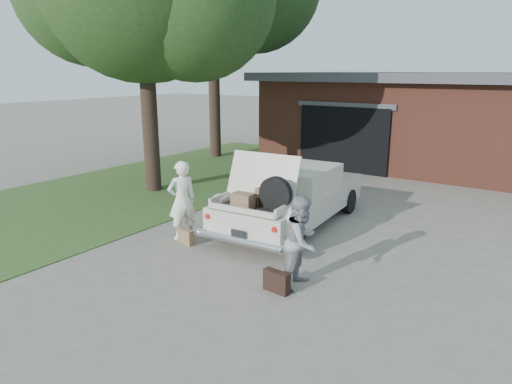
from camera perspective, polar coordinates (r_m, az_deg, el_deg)
The scene contains 8 objects.
ground at distance 8.72m, azimuth -2.27°, elevation -7.85°, with size 90.00×90.00×0.00m, color gray.
grass_strip at distance 14.39m, azimuth -12.66°, elevation 1.07°, with size 6.00×16.00×0.02m, color #2D4C1E.
house at distance 18.37m, azimuth 22.67°, elevation 8.51°, with size 12.80×7.80×3.30m.
sedan at distance 10.16m, azimuth 4.57°, elevation -0.55°, with size 2.06×4.65×1.82m.
woman_left at distance 9.39m, azimuth -9.24°, elevation -1.05°, with size 0.60×0.39×1.64m, color white.
woman_right at distance 7.33m, azimuth 5.80°, elevation -6.17°, with size 0.73×0.56×1.49m, color gray.
suitcase_left at distance 9.29m, azimuth -8.75°, elevation -5.53°, with size 0.40×0.13×0.31m, color #936E4B.
suitcase_right at distance 7.30m, azimuth 2.59°, elevation -11.11°, with size 0.45×0.14×0.35m, color black.
Camera 1 is at (4.86, -6.40, 3.38)m, focal length 32.00 mm.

